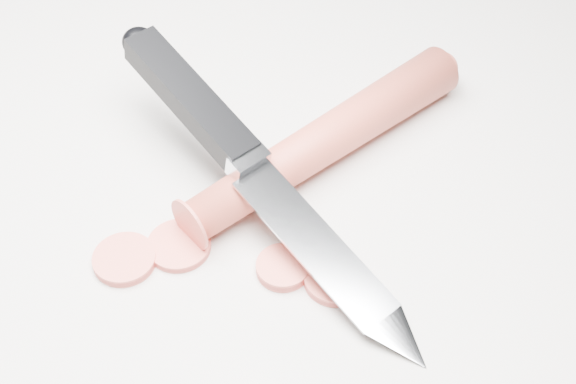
# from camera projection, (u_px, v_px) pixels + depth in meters

# --- Properties ---
(ground) EXTENTS (2.40, 2.40, 0.00)m
(ground) POSITION_uv_depth(u_px,v_px,m) (220.00, 228.00, 0.51)
(ground) COLOR beige
(ground) RESTS_ON ground
(carrot) EXTENTS (0.18, 0.19, 0.03)m
(carrot) POSITION_uv_depth(u_px,v_px,m) (326.00, 140.00, 0.54)
(carrot) COLOR #BB3E2D
(carrot) RESTS_ON ground
(carrot_slice_0) EXTENTS (0.04, 0.04, 0.01)m
(carrot_slice_0) POSITION_uv_depth(u_px,v_px,m) (335.00, 279.00, 0.48)
(carrot_slice_0) COLOR #D85344
(carrot_slice_0) RESTS_ON ground
(carrot_slice_1) EXTENTS (0.04, 0.04, 0.01)m
(carrot_slice_1) POSITION_uv_depth(u_px,v_px,m) (179.00, 246.00, 0.50)
(carrot_slice_1) COLOR #D85344
(carrot_slice_1) RESTS_ON ground
(carrot_slice_3) EXTENTS (0.03, 0.03, 0.01)m
(carrot_slice_3) POSITION_uv_depth(u_px,v_px,m) (283.00, 268.00, 0.49)
(carrot_slice_3) COLOR #D85344
(carrot_slice_3) RESTS_ON ground
(carrot_slice_4) EXTENTS (0.04, 0.04, 0.01)m
(carrot_slice_4) POSITION_uv_depth(u_px,v_px,m) (124.00, 259.00, 0.49)
(carrot_slice_4) COLOR #D85344
(carrot_slice_4) RESTS_ON ground
(kitchen_knife) EXTENTS (0.24, 0.22, 0.07)m
(kitchen_knife) POSITION_uv_depth(u_px,v_px,m) (265.00, 177.00, 0.49)
(kitchen_knife) COLOR silver
(kitchen_knife) RESTS_ON ground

